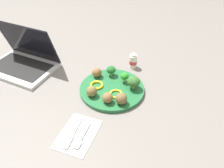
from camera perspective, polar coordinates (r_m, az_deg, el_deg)
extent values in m
plane|color=slate|center=(0.98, 0.00, -1.65)|extent=(4.00, 4.00, 0.00)
cylinder|color=#236638|center=(0.97, 0.00, -1.29)|extent=(0.28, 0.28, 0.02)
cylinder|color=#9BBF70|center=(0.99, 3.17, 1.00)|extent=(0.01, 0.01, 0.02)
ellipsoid|color=#268326|center=(0.98, 3.21, 2.04)|extent=(0.04, 0.04, 0.03)
cylinder|color=#9ED06B|center=(1.03, -0.22, 2.61)|extent=(0.01, 0.01, 0.01)
ellipsoid|color=#21612B|center=(1.02, -0.22, 3.67)|extent=(0.04, 0.04, 0.03)
cylinder|color=#8FC271|center=(0.96, 5.45, -0.69)|extent=(0.01, 0.01, 0.01)
ellipsoid|color=#30612C|center=(0.95, 5.55, 0.62)|extent=(0.06, 0.06, 0.04)
sphere|color=brown|center=(1.02, -3.89, 2.93)|extent=(0.04, 0.04, 0.04)
sphere|color=brown|center=(0.88, -1.14, -3.54)|extent=(0.04, 0.04, 0.04)
sphere|color=brown|center=(0.92, -5.20, -1.86)|extent=(0.04, 0.04, 0.04)
sphere|color=brown|center=(0.88, 2.40, -3.74)|extent=(0.05, 0.05, 0.05)
torus|color=yellow|center=(0.97, -3.96, -0.28)|extent=(0.08, 0.08, 0.01)
torus|color=yellow|center=(0.93, 1.03, -2.53)|extent=(0.06, 0.06, 0.01)
cube|color=white|center=(0.81, -8.65, -12.53)|extent=(0.18, 0.14, 0.01)
cube|color=silver|center=(0.81, -7.08, -11.92)|extent=(0.09, 0.02, 0.01)
cube|color=silver|center=(0.78, -8.92, -15.11)|extent=(0.03, 0.03, 0.01)
cube|color=white|center=(0.83, -9.08, -10.54)|extent=(0.09, 0.03, 0.01)
cube|color=silver|center=(0.79, -11.15, -14.31)|extent=(0.06, 0.03, 0.01)
cylinder|color=white|center=(1.11, 5.44, 5.74)|extent=(0.04, 0.04, 0.06)
cylinder|color=red|center=(1.11, 5.43, 5.60)|extent=(0.04, 0.04, 0.02)
cylinder|color=silver|center=(1.09, 5.55, 7.39)|extent=(0.03, 0.03, 0.01)
cube|color=silver|center=(1.19, -22.16, 3.83)|extent=(0.23, 0.32, 0.02)
cube|color=black|center=(1.18, -22.26, 4.18)|extent=(0.16, 0.29, 0.00)
cube|color=black|center=(1.18, -20.71, 10.05)|extent=(0.07, 0.31, 0.19)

